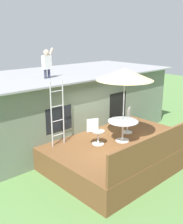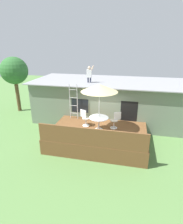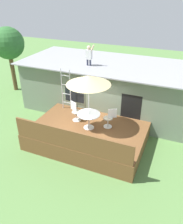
# 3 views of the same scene
# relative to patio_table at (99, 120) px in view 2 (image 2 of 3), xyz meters

# --- Properties ---
(ground_plane) EXTENTS (40.00, 40.00, 0.00)m
(ground_plane) POSITION_rel_patio_table_xyz_m (-0.03, 0.02, -1.39)
(ground_plane) COLOR #567F42
(house) EXTENTS (10.50, 4.50, 2.82)m
(house) POSITION_rel_patio_table_xyz_m (-0.03, 3.62, 0.03)
(house) COLOR slate
(house) RESTS_ON ground
(deck) EXTENTS (5.20, 3.61, 0.80)m
(deck) POSITION_rel_patio_table_xyz_m (-0.03, 0.02, -0.99)
(deck) COLOR brown
(deck) RESTS_ON ground
(deck_railing) EXTENTS (5.10, 0.08, 0.90)m
(deck_railing) POSITION_rel_patio_table_xyz_m (-0.03, -1.74, -0.14)
(deck_railing) COLOR brown
(deck_railing) RESTS_ON deck
(patio_table) EXTENTS (1.04, 1.04, 0.74)m
(patio_table) POSITION_rel_patio_table_xyz_m (0.00, 0.00, 0.00)
(patio_table) COLOR silver
(patio_table) RESTS_ON deck
(patio_umbrella) EXTENTS (1.90, 1.90, 2.54)m
(patio_umbrella) POSITION_rel_patio_table_xyz_m (0.00, 0.00, 1.76)
(patio_umbrella) COLOR silver
(patio_umbrella) RESTS_ON deck
(step_ladder) EXTENTS (0.52, 0.04, 2.20)m
(step_ladder) POSITION_rel_patio_table_xyz_m (-1.83, 1.28, 0.51)
(step_ladder) COLOR silver
(step_ladder) RESTS_ON deck
(person_figure) EXTENTS (0.47, 0.20, 1.11)m
(person_figure) POSITION_rel_patio_table_xyz_m (-1.18, 2.75, 2.04)
(person_figure) COLOR #33384C
(person_figure) RESTS_ON house
(patio_chair_left) EXTENTS (0.59, 0.44, 0.92)m
(patio_chair_left) POSITION_rel_patio_table_xyz_m (-0.89, 0.42, -0.13)
(patio_chair_left) COLOR silver
(patio_chair_left) RESTS_ON deck
(patio_chair_right) EXTENTS (0.58, 0.44, 0.92)m
(patio_chair_right) POSITION_rel_patio_table_xyz_m (0.83, 0.46, -0.13)
(patio_chair_right) COLOR silver
(patio_chair_right) RESTS_ON deck
(backyard_tree) EXTENTS (2.08, 2.08, 4.32)m
(backyard_tree) POSITION_rel_patio_table_xyz_m (-7.38, 3.72, 1.85)
(backyard_tree) COLOR brown
(backyard_tree) RESTS_ON ground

